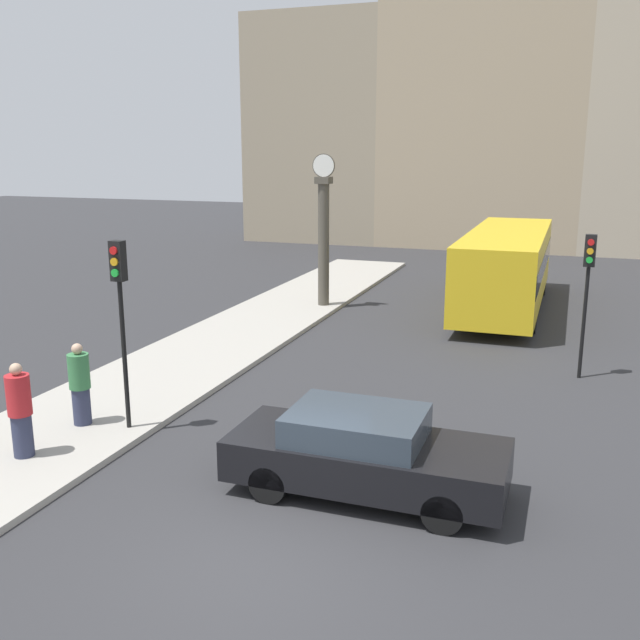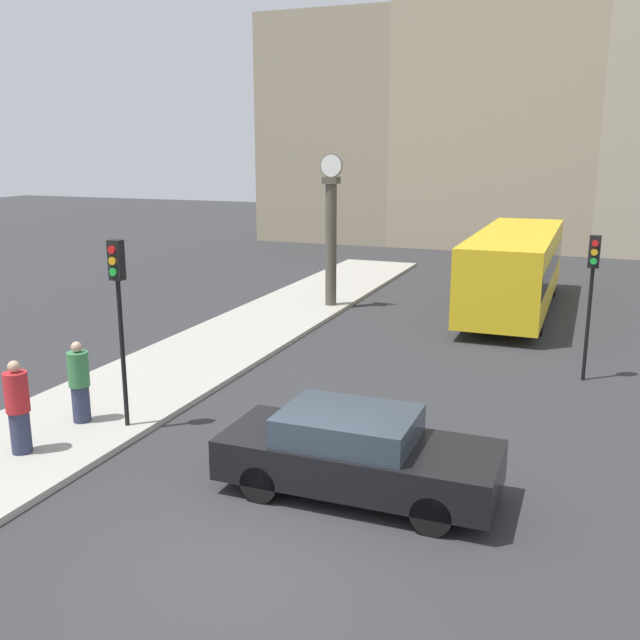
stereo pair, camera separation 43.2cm
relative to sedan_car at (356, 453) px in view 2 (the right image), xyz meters
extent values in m
plane|color=#2D2D30|center=(-0.81, -2.38, -0.71)|extent=(120.00, 120.00, 0.00)
cube|color=#A39E93|center=(-6.34, 9.33, -0.65)|extent=(3.45, 27.42, 0.13)
cube|color=gray|center=(-11.90, 31.41, 5.80)|extent=(8.18, 5.00, 13.02)
cube|color=tan|center=(-2.35, 31.41, 9.10)|extent=(10.92, 5.00, 19.61)
cube|color=black|center=(0.04, 0.00, -0.11)|extent=(4.47, 1.80, 0.67)
cube|color=#2D3842|center=(-0.14, 0.00, 0.46)|extent=(2.14, 1.62, 0.46)
cylinder|color=black|center=(1.42, 0.79, -0.40)|extent=(0.62, 0.22, 0.62)
cylinder|color=black|center=(1.42, -0.79, -0.40)|extent=(0.62, 0.22, 0.62)
cylinder|color=black|center=(-1.35, 0.79, -0.40)|extent=(0.62, 0.22, 0.62)
cylinder|color=black|center=(-1.35, -0.79, -0.40)|extent=(0.62, 0.22, 0.62)
cube|color=gold|center=(0.80, 14.78, 0.84)|extent=(2.49, 9.91, 2.37)
cube|color=#1E232D|center=(0.80, 14.78, 0.99)|extent=(2.52, 9.71, 0.71)
cylinder|color=black|center=(1.91, 17.85, -0.26)|extent=(0.28, 0.90, 0.90)
cylinder|color=black|center=(-0.30, 17.85, -0.26)|extent=(0.28, 0.90, 0.90)
cylinder|color=black|center=(1.91, 11.70, -0.26)|extent=(0.28, 0.90, 0.90)
cylinder|color=black|center=(-0.30, 11.70, -0.26)|extent=(0.28, 0.90, 0.90)
cylinder|color=black|center=(-5.08, 0.87, 0.88)|extent=(0.09, 0.09, 2.93)
cube|color=black|center=(-5.08, 0.87, 2.73)|extent=(0.26, 0.20, 0.76)
cylinder|color=red|center=(-5.08, 0.75, 2.94)|extent=(0.15, 0.04, 0.15)
cylinder|color=orange|center=(-5.08, 0.75, 2.73)|extent=(0.15, 0.04, 0.15)
cylinder|color=green|center=(-5.08, 0.75, 2.52)|extent=(0.15, 0.04, 0.15)
cylinder|color=black|center=(3.30, 7.57, 0.67)|extent=(0.09, 0.09, 2.76)
cube|color=black|center=(3.30, 7.57, 2.43)|extent=(0.26, 0.20, 0.76)
cylinder|color=red|center=(3.30, 7.45, 2.64)|extent=(0.15, 0.04, 0.15)
cylinder|color=orange|center=(3.30, 7.45, 2.43)|extent=(0.15, 0.04, 0.15)
cylinder|color=green|center=(3.30, 7.45, 2.22)|extent=(0.15, 0.04, 0.15)
cylinder|color=#4C473D|center=(-5.21, 12.85, 1.51)|extent=(0.39, 0.39, 4.19)
cube|color=#4C473D|center=(-5.21, 12.85, 3.72)|extent=(0.50, 0.50, 0.23)
cylinder|color=#4C473D|center=(-5.21, 12.85, 4.21)|extent=(0.80, 0.04, 0.80)
cylinder|color=white|center=(-5.21, 12.85, 4.21)|extent=(0.74, 0.06, 0.74)
cylinder|color=#2D334C|center=(-6.06, 0.71, -0.21)|extent=(0.35, 0.35, 0.75)
cylinder|color=#387A47|center=(-6.06, 0.71, 0.51)|extent=(0.42, 0.42, 0.70)
sphere|color=tan|center=(-6.06, 0.71, 0.97)|extent=(0.22, 0.22, 0.22)
cylinder|color=#2D334C|center=(-6.07, -0.91, -0.19)|extent=(0.36, 0.36, 0.78)
cylinder|color=red|center=(-6.07, -0.91, 0.57)|extent=(0.42, 0.42, 0.73)
sphere|color=tan|center=(-6.07, -0.91, 1.04)|extent=(0.22, 0.22, 0.22)
camera|label=1|loc=(2.90, -10.29, 4.78)|focal=40.00mm
camera|label=2|loc=(3.31, -10.14, 4.78)|focal=40.00mm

